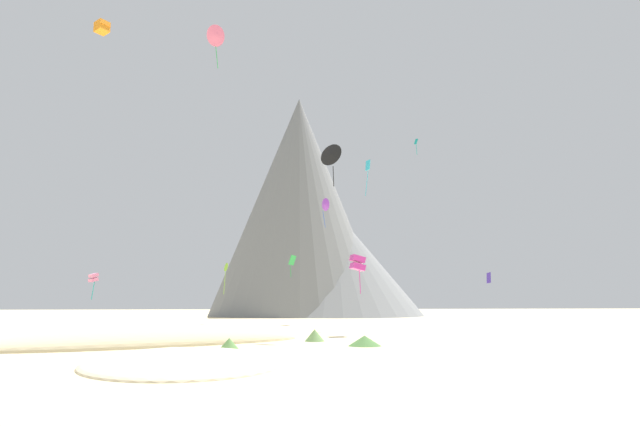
{
  "coord_description": "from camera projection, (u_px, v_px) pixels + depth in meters",
  "views": [
    {
      "loc": [
        -8.16,
        -34.38,
        3.62
      ],
      "look_at": [
        2.5,
        48.74,
        17.25
      ],
      "focal_mm": 30.17,
      "sensor_mm": 36.0,
      "label": 1
    }
  ],
  "objects": [
    {
      "name": "kite_orange_high",
      "position": [
        102.0,
        27.0,
        60.57
      ],
      "size": [
        1.86,
        1.86,
        1.31
      ],
      "rotation": [
        0.0,
        0.0,
        3.98
      ],
      "color": "orange"
    },
    {
      "name": "kite_lime_low",
      "position": [
        226.0,
        268.0,
        88.39
      ],
      "size": [
        1.05,
        1.53,
        5.16
      ],
      "rotation": [
        0.0,
        0.0,
        2.01
      ],
      "color": "#8CD133"
    },
    {
      "name": "kite_violet_mid",
      "position": [
        325.0,
        205.0,
        90.7
      ],
      "size": [
        1.41,
        2.16,
        5.03
      ],
      "rotation": [
        0.0,
        0.0,
        5.18
      ],
      "color": "purple"
    },
    {
      "name": "kite_cyan_mid",
      "position": [
        368.0,
        169.0,
        74.33
      ],
      "size": [
        0.78,
        1.0,
        5.15
      ],
      "rotation": [
        0.0,
        0.0,
        4.5
      ],
      "color": "#33BCDB"
    },
    {
      "name": "kite_green_low",
      "position": [
        292.0,
        261.0,
        71.0
      ],
      "size": [
        1.13,
        0.91,
        2.89
      ],
      "rotation": [
        0.0,
        0.0,
        6.21
      ],
      "color": "green"
    },
    {
      "name": "kite_magenta_low",
      "position": [
        358.0,
        263.0,
        58.49
      ],
      "size": [
        1.68,
        1.59,
        4.23
      ],
      "rotation": [
        0.0,
        0.0,
        4.85
      ],
      "color": "#D1339E"
    },
    {
      "name": "kite_indigo_low",
      "position": [
        489.0,
        278.0,
        67.08
      ],
      "size": [
        0.53,
        0.94,
        1.44
      ],
      "rotation": [
        0.0,
        0.0,
        1.23
      ],
      "color": "#5138B2"
    },
    {
      "name": "bush_ridge_crest",
      "position": [
        365.0,
        341.0,
        43.47
      ],
      "size": [
        3.79,
        3.79,
        0.84
      ],
      "primitive_type": "cone",
      "rotation": [
        0.0,
        0.0,
        0.62
      ],
      "color": "#477238",
      "rests_on": "ground_plane"
    },
    {
      "name": "ground_plane",
      "position": [
        379.0,
        358.0,
        34.11
      ],
      "size": [
        400.0,
        400.0,
        0.0
      ],
      "primitive_type": "plane",
      "color": "#CCBA8E"
    },
    {
      "name": "kite_black_mid",
      "position": [
        331.0,
        155.0,
        55.28
      ],
      "size": [
        2.44,
        2.25,
        4.59
      ],
      "rotation": [
        0.0,
        0.0,
        5.58
      ],
      "color": "black"
    },
    {
      "name": "rock_massif",
      "position": [
        310.0,
        221.0,
        136.59
      ],
      "size": [
        56.43,
        49.83,
        56.48
      ],
      "color": "slate",
      "rests_on": "ground_plane"
    },
    {
      "name": "bush_near_right",
      "position": [
        229.0,
        343.0,
        41.1
      ],
      "size": [
        1.91,
        1.91,
        0.8
      ],
      "primitive_type": "cone",
      "rotation": [
        0.0,
        0.0,
        5.9
      ],
      "color": "#568442",
      "rests_on": "ground_plane"
    },
    {
      "name": "bush_scatter_east",
      "position": [
        315.0,
        335.0,
        48.44
      ],
      "size": [
        1.96,
        1.96,
        1.09
      ],
      "primitive_type": "cone",
      "rotation": [
        0.0,
        0.0,
        4.8
      ],
      "color": "#668C4C",
      "rests_on": "ground_plane"
    },
    {
      "name": "kite_pink_low",
      "position": [
        93.0,
        278.0,
        60.89
      ],
      "size": [
        1.19,
        1.2,
        3.0
      ],
      "rotation": [
        0.0,
        0.0,
        2.41
      ],
      "color": "pink"
    },
    {
      "name": "dune_foreground_right",
      "position": [
        183.0,
        365.0,
        30.79
      ],
      "size": [
        12.81,
        15.67,
        1.61
      ],
      "primitive_type": "ellipsoid",
      "rotation": [
        0.0,
        0.0,
        1.68
      ],
      "color": "beige",
      "rests_on": "ground_plane"
    },
    {
      "name": "dune_foreground_left",
      "position": [
        156.0,
        344.0,
        45.25
      ],
      "size": [
        28.07,
        19.9,
        3.1
      ],
      "primitive_type": "ellipsoid",
      "rotation": [
        0.0,
        0.0,
        0.47
      ],
      "color": "#CCBA8E",
      "rests_on": "ground_plane"
    },
    {
      "name": "kite_rainbow_high",
      "position": [
        216.0,
        36.0,
        63.03
      ],
      "size": [
        2.51,
        2.33,
        5.32
      ],
      "rotation": [
        0.0,
        0.0,
        0.7
      ],
      "color": "#E5668C"
    },
    {
      "name": "kite_teal_high",
      "position": [
        416.0,
        143.0,
        99.35
      ],
      "size": [
        0.69,
        0.57,
        3.16
      ],
      "rotation": [
        0.0,
        0.0,
        4.44
      ],
      "color": "teal"
    }
  ]
}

